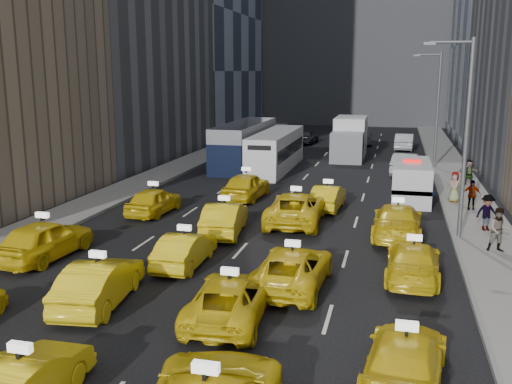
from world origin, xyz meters
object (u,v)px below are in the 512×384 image
nypd_van (411,182)px  double_decker (245,145)px  taxi_1 (24,384)px  box_truck (350,138)px  city_bus (276,151)px

nypd_van → double_decker: (-12.93, 9.95, 0.58)m
taxi_1 → double_decker: 34.77m
taxi_1 → box_truck: size_ratio=0.51×
nypd_van → city_bus: (-10.06, 8.72, 0.35)m
nypd_van → box_truck: (-4.97, 16.04, 0.65)m
double_decker → box_truck: box_truck is taller
nypd_van → box_truck: bearing=108.5°
city_bus → nypd_van: bearing=-44.2°
double_decker → nypd_van: bearing=-31.5°
taxi_1 → box_truck: (3.92, 40.61, 1.09)m
box_truck → double_decker: bearing=-139.5°
city_bus → box_truck: 8.92m
taxi_1 → box_truck: box_truck is taller
box_truck → city_bus: bearing=-121.7°
city_bus → box_truck: box_truck is taller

